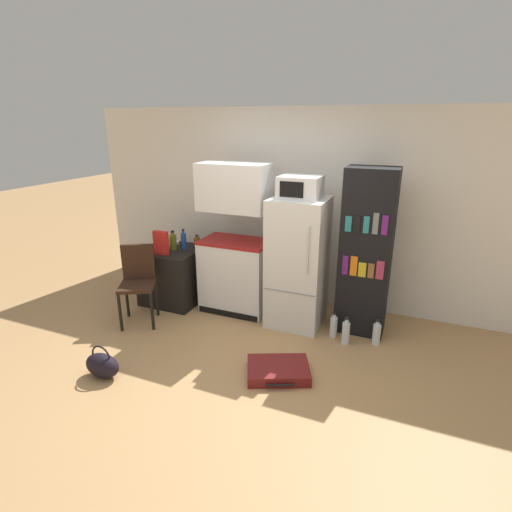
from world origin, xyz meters
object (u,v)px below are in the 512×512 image
at_px(bottle_milk_white, 167,242).
at_px(bottle_amber_beer, 197,242).
at_px(bowl, 174,243).
at_px(chair, 138,277).
at_px(water_bottle_back, 377,333).
at_px(bookshelf, 366,253).
at_px(bottle_blue_soda, 184,240).
at_px(suitcase_large_flat, 278,370).
at_px(cereal_box, 161,243).
at_px(refrigerator, 298,263).
at_px(bottle_olive_oil, 173,242).
at_px(handbag, 102,365).
at_px(side_table, 174,275).
at_px(water_bottle_front, 334,326).
at_px(kitchen_hutch, 236,247).
at_px(water_bottle_middle, 346,332).
at_px(microwave, 300,187).

distance_m(bottle_milk_white, bottle_amber_beer, 0.40).
bearing_deg(bowl, bottle_amber_beer, 5.48).
relative_size(chair, water_bottle_back, 3.16).
distance_m(bookshelf, bottle_blue_soda, 2.33).
bearing_deg(bottle_amber_beer, bottle_milk_white, -144.91).
distance_m(chair, suitcase_large_flat, 2.05).
distance_m(cereal_box, suitcase_large_flat, 2.22).
height_order(refrigerator, cereal_box, refrigerator).
relative_size(bottle_milk_white, bottle_olive_oil, 0.81).
bearing_deg(bottle_blue_soda, bottle_olive_oil, -138.97).
relative_size(bowl, handbag, 0.40).
relative_size(refrigerator, bottle_olive_oil, 5.97).
height_order(bottle_blue_soda, bottle_amber_beer, bottle_blue_soda).
relative_size(handbag, water_bottle_back, 1.21).
relative_size(side_table, bottle_milk_white, 3.55).
distance_m(bowl, water_bottle_back, 2.87).
height_order(bowl, cereal_box, cereal_box).
bearing_deg(cereal_box, handbag, -77.74).
bearing_deg(bottle_milk_white, handbag, -76.75).
height_order(side_table, suitcase_large_flat, side_table).
bearing_deg(side_table, cereal_box, -91.47).
bearing_deg(bookshelf, side_table, -176.29).
xyz_separation_m(bottle_olive_oil, suitcase_large_flat, (1.85, -1.07, -0.78)).
bearing_deg(water_bottle_front, kitchen_hutch, 170.03).
height_order(side_table, refrigerator, refrigerator).
distance_m(bottle_olive_oil, bowl, 0.26).
bearing_deg(suitcase_large_flat, bottle_blue_soda, 122.87).
bearing_deg(water_bottle_middle, side_table, 174.25).
height_order(chair, water_bottle_middle, chair).
height_order(bottle_blue_soda, bowl, bottle_blue_soda).
bearing_deg(cereal_box, microwave, 8.79).
xyz_separation_m(side_table, cereal_box, (-0.01, -0.22, 0.52)).
relative_size(microwave, bottle_milk_white, 2.19).
height_order(refrigerator, handbag, refrigerator).
distance_m(side_table, bottle_milk_white, 0.46).
relative_size(kitchen_hutch, handbag, 5.19).
height_order(bottle_olive_oil, handbag, bottle_olive_oil).
bearing_deg(bottle_blue_soda, bottle_amber_beer, 53.56).
xyz_separation_m(bottle_amber_beer, cereal_box, (-0.25, -0.46, 0.08)).
height_order(bookshelf, bottle_amber_beer, bookshelf).
height_order(bottle_olive_oil, bowl, bottle_olive_oil).
distance_m(kitchen_hutch, water_bottle_middle, 1.67).
relative_size(cereal_box, water_bottle_back, 1.00).
distance_m(bottle_olive_oil, cereal_box, 0.22).
relative_size(suitcase_large_flat, water_bottle_back, 2.38).
bearing_deg(bottle_amber_beer, bottle_blue_soda, -126.44).
bearing_deg(bottle_blue_soda, water_bottle_front, -6.25).
distance_m(bottle_blue_soda, water_bottle_back, 2.65).
relative_size(kitchen_hutch, microwave, 4.15).
xyz_separation_m(kitchen_hutch, bottle_amber_beer, (-0.64, 0.15, -0.05)).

